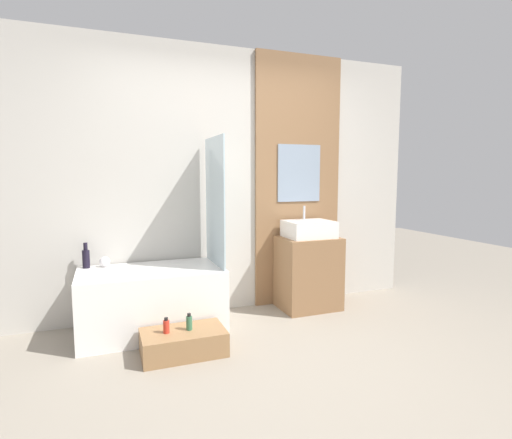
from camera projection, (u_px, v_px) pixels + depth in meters
name	position (u px, v px, depth m)	size (l,w,h in m)	color
ground_plane	(294.00, 381.00, 2.66)	(12.00, 12.00, 0.00)	gray
wall_tiled_back	(225.00, 182.00, 3.98)	(4.20, 0.06, 2.60)	beige
wall_wood_accent	(298.00, 181.00, 4.21)	(0.96, 0.04, 2.60)	#8E6642
bathtub	(152.00, 300.00, 3.47)	(1.21, 0.66, 0.56)	white
glass_shower_screen	(215.00, 201.00, 3.57)	(0.01, 0.62, 1.14)	silver
wooden_step_bench	(183.00, 342.00, 3.05)	(0.63, 0.37, 0.19)	#997047
vanity_cabinet	(308.00, 273.00, 4.09)	(0.59, 0.46, 0.74)	#8E6642
sink	(309.00, 229.00, 4.04)	(0.47, 0.38, 0.31)	white
vase_tall_dark	(86.00, 258.00, 3.47)	(0.06, 0.06, 0.22)	black
vase_round_light	(105.00, 262.00, 3.52)	(0.09, 0.09, 0.09)	white
bottle_soap_primary	(166.00, 326.00, 2.99)	(0.05, 0.05, 0.12)	red
bottle_soap_secondary	(189.00, 322.00, 3.05)	(0.05, 0.05, 0.13)	#38704C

